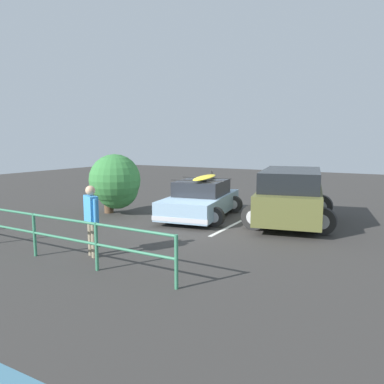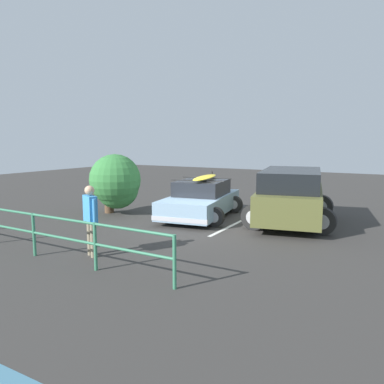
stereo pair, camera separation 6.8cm
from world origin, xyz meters
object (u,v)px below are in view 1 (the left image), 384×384
Objects in this scene: sedan_car at (201,200)px; bush_near_left at (115,182)px; person_bystander at (91,214)px; suv_car at (291,195)px.

sedan_car is 3.17m from bush_near_left.
suv_car is at bearing -117.94° from person_bystander.
sedan_car is 1.95× the size of bush_near_left.
suv_car reaches higher than person_bystander.
person_bystander reaches higher than sedan_car.
suv_car is at bearing -169.97° from sedan_car.
bush_near_left is at bearing 19.85° from sedan_car.
person_bystander is (0.06, 5.22, 0.38)m from sedan_car.
suv_car is 6.50m from person_bystander.
person_bystander is at bearing 62.06° from suv_car.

